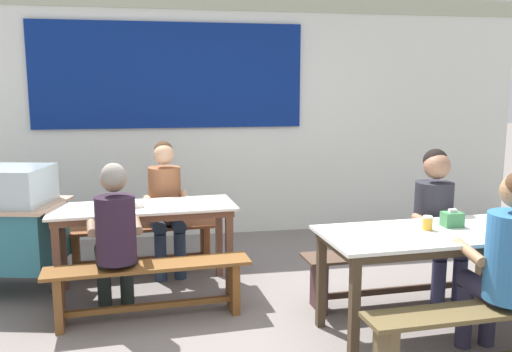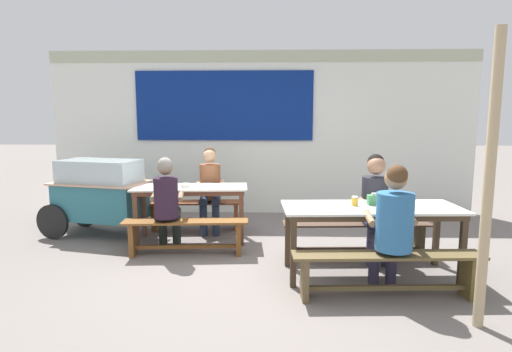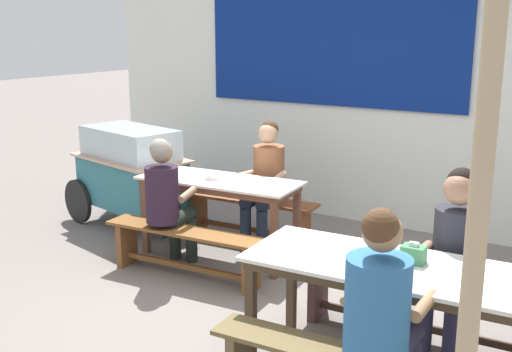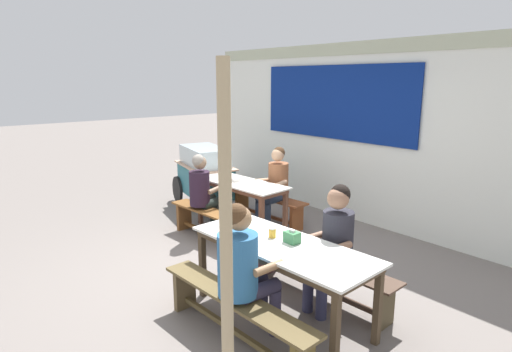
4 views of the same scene
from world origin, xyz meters
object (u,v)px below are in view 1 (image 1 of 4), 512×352
(person_right_near_table, at_px, (437,216))
(soup_bowl, at_px, (136,204))
(bench_near_front, at_px, (502,327))
(person_left_back_turned, at_px, (115,232))
(dining_table_near, at_px, (451,240))
(tissue_box, at_px, (452,219))
(person_near_front, at_px, (508,257))
(bench_far_back, at_px, (142,240))
(condiment_jar, at_px, (427,223))
(bench_far_front, at_px, (150,282))
(person_center_facing, at_px, (166,199))
(dining_table_far, at_px, (144,216))
(bench_near_back, at_px, (407,267))

(person_right_near_table, height_order, soup_bowl, person_right_near_table)
(bench_near_front, height_order, person_left_back_turned, person_left_back_turned)
(dining_table_near, relative_size, person_left_back_turned, 1.56)
(tissue_box, distance_m, soup_bowl, 2.54)
(person_right_near_table, xyz_separation_m, person_near_front, (-0.10, -1.06, 0.00))
(bench_far_back, relative_size, tissue_box, 10.68)
(bench_near_front, height_order, condiment_jar, condiment_jar)
(bench_far_front, xyz_separation_m, person_center_facing, (0.15, 1.12, 0.41))
(dining_table_far, distance_m, soup_bowl, 0.13)
(dining_table_near, height_order, person_right_near_table, person_right_near_table)
(dining_table_far, relative_size, soup_bowl, 11.83)
(dining_table_near, relative_size, person_center_facing, 1.52)
(bench_far_back, xyz_separation_m, tissue_box, (2.28, -1.70, 0.53))
(bench_far_front, xyz_separation_m, person_left_back_turned, (-0.24, 0.06, 0.40))
(person_center_facing, distance_m, condiment_jar, 2.49)
(dining_table_near, height_order, bench_near_front, dining_table_near)
(dining_table_far, relative_size, bench_far_back, 1.07)
(dining_table_far, bearing_deg, bench_near_front, -38.89)
(dining_table_far, xyz_separation_m, bench_near_front, (2.22, -1.79, -0.38))
(soup_bowl, bearing_deg, bench_near_back, -14.57)
(dining_table_near, bearing_deg, person_left_back_turned, 164.23)
(person_near_front, xyz_separation_m, condiment_jar, (-0.25, 0.56, 0.09))
(person_center_facing, height_order, person_left_back_turned, person_center_facing)
(condiment_jar, bearing_deg, bench_near_back, 75.70)
(bench_far_front, xyz_separation_m, bench_near_front, (2.17, -1.20, 0.01))
(dining_table_far, xyz_separation_m, bench_near_back, (2.16, -0.61, -0.39))
(person_right_near_table, relative_size, soup_bowl, 9.50)
(dining_table_far, relative_size, bench_near_back, 0.88)
(person_right_near_table, distance_m, person_left_back_turned, 2.57)
(bench_far_front, height_order, tissue_box, tissue_box)
(dining_table_near, height_order, person_left_back_turned, person_left_back_turned)
(condiment_jar, bearing_deg, bench_far_front, 163.56)
(person_left_back_turned, height_order, tissue_box, person_left_back_turned)
(bench_near_front, distance_m, person_left_back_turned, 2.75)
(bench_far_front, relative_size, person_left_back_turned, 1.27)
(bench_near_front, height_order, person_near_front, person_near_front)
(bench_far_back, height_order, bench_far_front, same)
(dining_table_near, relative_size, bench_near_front, 1.06)
(tissue_box, distance_m, condiment_jar, 0.23)
(bench_near_back, bearing_deg, person_center_facing, 149.65)
(bench_near_front, distance_m, soup_bowl, 2.91)
(dining_table_far, relative_size, dining_table_near, 0.83)
(dining_table_far, bearing_deg, person_center_facing, 69.87)
(bench_near_front, xyz_separation_m, condiment_jar, (-0.20, 0.62, 0.52))
(person_right_near_table, bearing_deg, bench_near_front, -97.66)
(dining_table_near, distance_m, soup_bowl, 2.53)
(person_center_facing, relative_size, tissue_box, 9.04)
(bench_far_front, bearing_deg, person_right_near_table, -1.95)
(bench_far_front, bearing_deg, bench_near_back, -0.78)
(dining_table_far, height_order, condiment_jar, condiment_jar)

